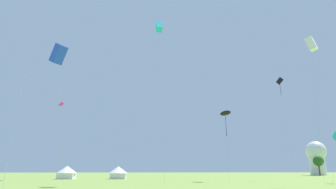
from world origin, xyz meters
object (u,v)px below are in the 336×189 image
Objects in this scene: kite_blue_box at (59,54)px; festival_tent_center at (67,172)px; kite_black_parafoil at (225,113)px; kite_cyan_box at (159,27)px; festival_tent_left at (118,172)px; observatory_dome at (317,156)px; kite_magenta_parafoil at (61,104)px; kite_black_diamond at (280,84)px; kite_cyan_diamond at (336,137)px; tree_distant_left at (318,161)px; kite_white_box at (311,44)px.

festival_tent_center is at bearing 98.67° from kite_blue_box.
festival_tent_center is (-27.94, 12.52, -9.37)m from kite_black_parafoil.
festival_tent_left is (-6.91, 19.98, -20.71)m from kite_cyan_box.
observatory_dome is at bearing 45.45° from kite_cyan_box.
kite_magenta_parafoil is at bearing -122.28° from festival_tent_center.
kite_blue_box is at bearing -76.25° from kite_magenta_parafoil.
kite_cyan_box reaches higher than kite_blue_box.
kite_magenta_parafoil is 1.34× the size of observatory_dome.
kite_black_diamond is 2.64× the size of kite_cyan_diamond.
festival_tent_left is at bearing 74.24° from kite_blue_box.
kite_blue_box reaches higher than festival_tent_left.
kite_cyan_diamond is 61.84m from observatory_dome.
kite_white_box is at bearing -119.87° from tree_distant_left.
observatory_dome is at bearing 26.13° from festival_tent_center.
kite_magenta_parafoil is at bearing -152.83° from observatory_dome.
kite_cyan_box is 1.28× the size of kite_white_box.
kite_white_box is (36.99, -24.13, 2.96)m from kite_magenta_parafoil.
kite_magenta_parafoil reaches higher than festival_tent_left.
observatory_dome is at bearing 62.11° from kite_cyan_diamond.
kite_cyan_diamond is at bearing -117.89° from observatory_dome.
kite_black_diamond is 17.92m from kite_white_box.
kite_black_parafoil is 32.02m from festival_tent_center.
kite_white_box is (18.86, -6.51, -5.03)m from kite_cyan_box.
kite_cyan_box is at bearing -44.21° from kite_magenta_parafoil.
kite_cyan_box reaches higher than festival_tent_center.
kite_magenta_parafoil is 2.08× the size of kite_cyan_diamond.
festival_tent_center is 1.04× the size of festival_tent_left.
kite_white_box is 70.98m from observatory_dome.
kite_white_box is (-5.78, -6.27, 10.91)m from kite_cyan_diamond.
observatory_dome is at bearing 62.25° from tree_distant_left.
kite_cyan_box is 72.01m from tree_distant_left.
kite_cyan_box is 78.02m from observatory_dome.
kite_cyan_box is 6.15× the size of festival_tent_center.
kite_black_parafoil is at bearing -131.99° from observatory_dome.
tree_distant_left is at bearing 53.53° from kite_black_diamond.
festival_tent_left is at bearing -150.34° from observatory_dome.
kite_black_diamond is 54.38m from observatory_dome.
kite_white_box is at bearing -132.68° from kite_cyan_diamond.
festival_tent_left is (-29.67, 9.00, -15.74)m from kite_black_diamond.
kite_black_diamond is 1.65× the size of kite_black_parafoil.
kite_blue_box is (-37.87, -2.16, 10.32)m from kite_cyan_diamond.
kite_blue_box is 1.65× the size of observatory_dome.
kite_magenta_parafoil is 4.01× the size of festival_tent_left.
kite_cyan_diamond is 39.31m from kite_blue_box.
kite_magenta_parafoil is 17.12m from festival_tent_left.
kite_black_parafoil is 17.63m from kite_cyan_box.
kite_blue_box reaches higher than festival_tent_center.
kite_magenta_parafoil reaches higher than kite_black_parafoil.
kite_magenta_parafoil is 31.31m from kite_black_parafoil.
observatory_dome is 7.12m from tree_distant_left.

